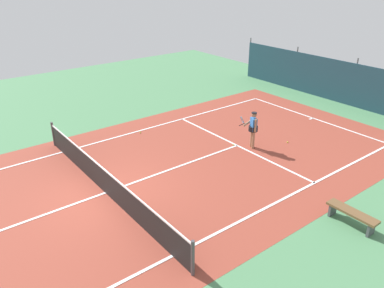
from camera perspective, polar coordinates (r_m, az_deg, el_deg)
ground_plane at (r=14.03m, az=-12.65°, el=-7.08°), size 36.00×36.00×0.00m
court_surface at (r=14.03m, az=-12.65°, el=-7.07°), size 11.02×26.60×0.01m
tennis_net at (r=13.77m, az=-12.84°, el=-5.28°), size 10.12×0.10×1.10m
back_fence at (r=24.17m, az=23.11°, el=7.03°), size 16.30×0.98×2.70m
tennis_player at (r=16.80m, az=9.01°, el=2.47°), size 0.85×0.64×1.64m
tennis_ball_near_player at (r=17.24m, az=6.16°, el=-0.13°), size 0.07×0.07×0.07m
tennis_ball_midcourt at (r=17.93m, az=13.97°, el=0.27°), size 0.07×0.07×0.07m
tennis_ball_by_sideline at (r=18.58m, az=-7.67°, el=1.71°), size 0.07×0.07×0.07m
courtside_bench at (r=12.95m, az=22.61°, el=-9.59°), size 1.60×0.40×0.49m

